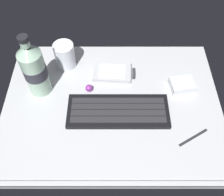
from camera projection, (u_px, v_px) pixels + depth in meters
ground_plane at (112, 106)px, 75.75cm from camera, size 64.00×48.00×2.80cm
keyboard at (118, 111)px, 72.70cm from camera, size 29.01×11.02×1.70cm
handheld_device at (114, 73)px, 81.06cm from camera, size 13.09×8.23×1.50cm
juice_cup at (65, 56)px, 80.78cm from camera, size 6.40×6.40×8.50cm
water_bottle at (34, 69)px, 70.85cm from camera, size 6.73×6.73×20.80cm
charger_block at (182, 85)px, 77.66cm from camera, size 7.77×6.60×2.40cm
trackball_mouse at (89, 88)px, 77.02cm from camera, size 2.20×2.20×2.20cm
stylus_pen at (193, 137)px, 68.52cm from camera, size 8.58×5.35×0.70cm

